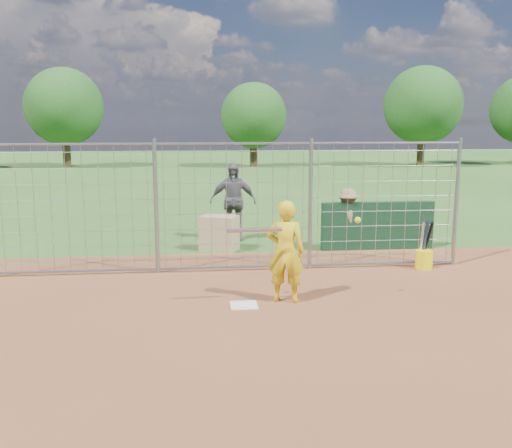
{
  "coord_description": "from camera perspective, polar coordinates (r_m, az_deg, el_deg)",
  "views": [
    {
      "loc": [
        -0.72,
        -8.92,
        2.91
      ],
      "look_at": [
        0.3,
        0.8,
        1.15
      ],
      "focal_mm": 40.0,
      "sensor_mm": 36.0,
      "label": 1
    }
  ],
  "objects": [
    {
      "name": "dugout_wall",
      "position": [
        13.39,
        12.04,
        -0.17
      ],
      "size": [
        2.6,
        0.2,
        1.1
      ],
      "primitive_type": "cube",
      "color": "#11381E",
      "rests_on": "ground"
    },
    {
      "name": "bystander_b",
      "position": [
        14.07,
        -2.33,
        2.27
      ],
      "size": [
        1.17,
        0.55,
        1.94
      ],
      "primitive_type": "imported",
      "rotation": [
        0.0,
        0.0,
        -0.07
      ],
      "color": "#545358",
      "rests_on": "ground"
    },
    {
      "name": "batter",
      "position": [
        9.23,
        2.98,
        -2.76
      ],
      "size": [
        0.7,
        0.55,
        1.68
      ],
      "primitive_type": "imported",
      "rotation": [
        0.0,
        0.0,
        2.88
      ],
      "color": "gold",
      "rests_on": "ground"
    },
    {
      "name": "backstop_fence",
      "position": [
        11.07,
        -2.19,
        1.62
      ],
      "size": [
        9.08,
        0.08,
        2.6
      ],
      "color": "gray",
      "rests_on": "ground"
    },
    {
      "name": "bystander_c",
      "position": [
        13.22,
        9.13,
        0.48
      ],
      "size": [
        0.97,
        0.64,
        1.41
      ],
      "primitive_type": "imported",
      "rotation": [
        0.0,
        0.0,
        3.01
      ],
      "color": "olive",
      "rests_on": "ground"
    },
    {
      "name": "ground",
      "position": [
        9.41,
        -1.32,
        -7.81
      ],
      "size": [
        100.0,
        100.0,
        0.0
      ],
      "primitive_type": "plane",
      "color": "#2D591E",
      "rests_on": "ground"
    },
    {
      "name": "equipment_bin",
      "position": [
        13.04,
        -3.7,
        -0.91
      ],
      "size": [
        0.96,
        0.83,
        0.8
      ],
      "primitive_type": "cube",
      "rotation": [
        0.0,
        0.0,
        -0.43
      ],
      "color": "tan",
      "rests_on": "ground"
    },
    {
      "name": "tree_line",
      "position": [
        37.26,
        -0.05,
        11.43
      ],
      "size": [
        44.66,
        6.72,
        6.48
      ],
      "color": "#3F2B19",
      "rests_on": "ground"
    },
    {
      "name": "bucket_with_bats",
      "position": [
        11.89,
        16.45,
        -3.17
      ],
      "size": [
        0.34,
        0.39,
        0.97
      ],
      "color": "yellow",
      "rests_on": "ground"
    },
    {
      "name": "equipment_in_play",
      "position": [
        8.86,
        2.43,
        -0.36
      ],
      "size": [
        2.14,
        0.19,
        0.19
      ],
      "color": "silver",
      "rests_on": "ground"
    },
    {
      "name": "home_plate",
      "position": [
        9.22,
        -1.22,
        -8.13
      ],
      "size": [
        0.43,
        0.43,
        0.02
      ],
      "primitive_type": "cube",
      "color": "silver",
      "rests_on": "ground"
    },
    {
      "name": "infield_dirt",
      "position": [
        6.63,
        0.87,
        -15.76
      ],
      "size": [
        18.0,
        18.0,
        0.0
      ],
      "primitive_type": "plane",
      "color": "brown",
      "rests_on": "ground"
    }
  ]
}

